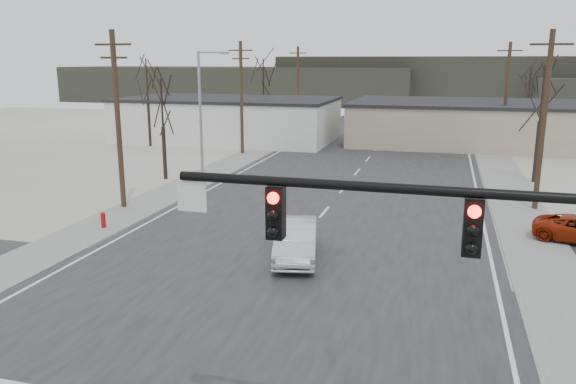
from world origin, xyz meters
name	(u,v)px	position (x,y,z in m)	size (l,w,h in m)	color
ground	(235,322)	(0.00, 0.00, 0.00)	(140.00, 140.00, 0.00)	silver
main_road	(328,208)	(0.00, 15.00, 0.02)	(18.00, 110.00, 0.05)	black
cross_road	(235,321)	(0.00, 0.00, 0.02)	(90.00, 10.00, 0.04)	black
sidewalk_left	(196,180)	(-10.60, 20.00, 0.03)	(3.00, 90.00, 0.06)	gray
sidewalk_right	(514,200)	(10.60, 20.00, 0.03)	(3.00, 90.00, 0.06)	gray
traffic_signal_mast	(536,285)	(7.89, -6.20, 4.67)	(8.95, 0.43, 7.20)	black
fire_hydrant	(103,220)	(-10.20, 8.00, 0.45)	(0.24, 0.24, 0.87)	#A50C0C
building_left_far	(228,119)	(-16.00, 40.00, 2.26)	(22.30, 12.30, 4.50)	silver
building_right_far	(484,123)	(10.00, 44.00, 2.15)	(26.30, 14.30, 4.30)	tan
upole_left_b	(118,118)	(-11.50, 12.00, 5.22)	(2.20, 0.30, 10.00)	#442C1F
upole_left_c	(241,96)	(-11.50, 32.00, 5.22)	(2.20, 0.30, 10.00)	#442C1F
upole_left_d	(298,86)	(-11.50, 52.00, 5.22)	(2.20, 0.30, 10.00)	#442C1F
upole_right_a	(544,118)	(11.50, 18.00, 5.22)	(2.20, 0.30, 10.00)	#442C1F
upole_right_b	(506,95)	(11.50, 40.00, 5.22)	(2.20, 0.30, 10.00)	#442C1F
streetlight_main	(203,106)	(-10.80, 22.00, 5.09)	(2.40, 0.25, 9.00)	gray
tree_left_near	(162,106)	(-13.00, 20.00, 5.23)	(3.30, 3.30, 7.35)	black
tree_right_mid	(542,97)	(12.50, 26.00, 5.93)	(3.74, 3.74, 8.33)	black
tree_left_far	(263,79)	(-14.00, 46.00, 6.28)	(3.96, 3.96, 8.82)	black
tree_right_far	(530,86)	(15.00, 52.00, 5.58)	(3.52, 3.52, 7.84)	black
tree_left_mid	(147,82)	(-22.00, 34.00, 6.28)	(3.96, 3.96, 8.82)	black
hill_left	(235,85)	(-35.00, 92.00, 3.50)	(70.00, 18.00, 7.00)	#333026
hill_center	(497,82)	(15.00, 96.00, 4.50)	(80.00, 18.00, 9.00)	#333026
sedan_crossing	(296,240)	(0.38, 6.33, 0.86)	(1.73, 4.95, 1.63)	#A5ABB0
car_far_a	(385,137)	(0.52, 40.93, 0.83)	(2.21, 5.44, 1.58)	black
car_far_b	(404,116)	(0.62, 65.00, 0.73)	(1.63, 4.04, 1.38)	black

